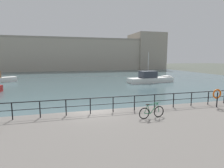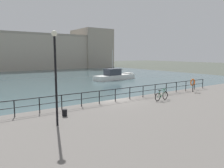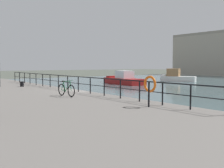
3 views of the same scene
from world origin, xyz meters
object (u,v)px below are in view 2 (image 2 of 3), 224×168
(parked_bicycle, at_px, (162,96))
(mooring_bollard, at_px, (65,113))
(harbor_building, at_px, (20,52))
(quay_lamp_post, at_px, (55,67))
(life_ring_stand, at_px, (193,83))
(moored_red_daysailer, at_px, (114,76))

(parked_bicycle, distance_m, mooring_bollard, 8.78)
(harbor_building, relative_size, quay_lamp_post, 14.78)
(harbor_building, height_order, life_ring_stand, harbor_building)
(moored_red_daysailer, relative_size, mooring_bollard, 21.07)
(moored_red_daysailer, xyz_separation_m, life_ring_stand, (-5.18, -21.38, 1.26))
(mooring_bollard, height_order, quay_lamp_post, quay_lamp_post)
(mooring_bollard, height_order, life_ring_stand, life_ring_stand)
(moored_red_daysailer, xyz_separation_m, mooring_bollard, (-19.92, -22.22, 0.51))
(quay_lamp_post, bearing_deg, parked_bicycle, 7.60)
(harbor_building, height_order, moored_red_daysailer, harbor_building)
(harbor_building, bearing_deg, life_ring_stand, -86.90)
(harbor_building, bearing_deg, moored_red_daysailer, -78.24)
(mooring_bollard, bearing_deg, harbor_building, 79.84)
(moored_red_daysailer, distance_m, mooring_bollard, 29.85)
(moored_red_daysailer, distance_m, parked_bicycle, 25.09)
(harbor_building, xyz_separation_m, quay_lamp_post, (-12.45, -64.93, -1.54))
(harbor_building, distance_m, life_ring_stand, 62.73)
(harbor_building, xyz_separation_m, parked_bicycle, (-2.58, -63.61, -4.41))
(quay_lamp_post, bearing_deg, mooring_bollard, 55.18)
(quay_lamp_post, bearing_deg, moored_red_daysailer, 48.54)
(harbor_building, height_order, quay_lamp_post, harbor_building)
(harbor_building, relative_size, parked_bicycle, 43.40)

